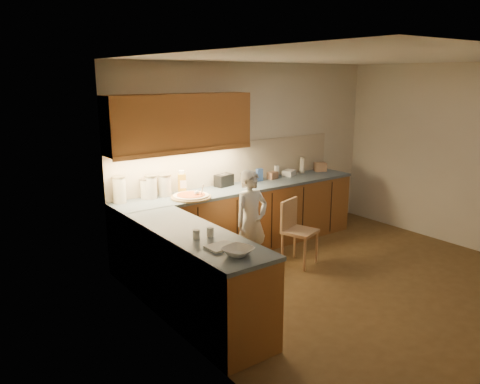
{
  "coord_description": "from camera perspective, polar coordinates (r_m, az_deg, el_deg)",
  "views": [
    {
      "loc": [
        -4.17,
        -3.38,
        2.42
      ],
      "look_at": [
        -0.8,
        1.2,
        1.0
      ],
      "focal_mm": 35.0,
      "sensor_mm": 36.0,
      "label": 1
    }
  ],
  "objects": [
    {
      "name": "blue_box",
      "position": [
        6.83,
        2.38,
        2.11
      ],
      "size": [
        0.1,
        0.08,
        0.18
      ],
      "primitive_type": "cube",
      "rotation": [
        0.0,
        0.0,
        -0.19
      ],
      "color": "#2E4A8A",
      "rests_on": "l_counter"
    },
    {
      "name": "mixing_bowl",
      "position": [
        4.04,
        -0.27,
        -7.24
      ],
      "size": [
        0.32,
        0.32,
        0.06
      ],
      "primitive_type": "imported",
      "rotation": [
        0.0,
        0.0,
        0.26
      ],
      "color": "white",
      "rests_on": "l_counter"
    },
    {
      "name": "toaster",
      "position": [
        6.5,
        -1.98,
        1.45
      ],
      "size": [
        0.29,
        0.2,
        0.17
      ],
      "rotation": [
        0.0,
        0.0,
        0.21
      ],
      "color": "black",
      "rests_on": "l_counter"
    },
    {
      "name": "canister_b",
      "position": [
        5.96,
        -11.4,
        0.45
      ],
      "size": [
        0.15,
        0.15,
        0.26
      ],
      "rotation": [
        0.0,
        0.0,
        0.1
      ],
      "color": "white",
      "rests_on": "l_counter"
    },
    {
      "name": "canister_a",
      "position": [
        5.81,
        -14.5,
        0.3
      ],
      "size": [
        0.16,
        0.16,
        0.33
      ],
      "rotation": [
        0.0,
        0.0,
        -0.13
      ],
      "color": "silver",
      "rests_on": "l_counter"
    },
    {
      "name": "pizza_on_board",
      "position": [
        5.91,
        -5.96,
        -0.52
      ],
      "size": [
        0.51,
        0.51,
        0.21
      ],
      "rotation": [
        0.0,
        0.0,
        0.2
      ],
      "color": "tan",
      "rests_on": "l_counter"
    },
    {
      "name": "canister_d",
      "position": [
        6.03,
        -9.16,
        0.84
      ],
      "size": [
        0.17,
        0.17,
        0.28
      ],
      "rotation": [
        0.0,
        0.0,
        -0.43
      ],
      "color": "silver",
      "rests_on": "l_counter"
    },
    {
      "name": "wooden_chair",
      "position": [
        6.15,
        6.79,
        -4.3
      ],
      "size": [
        0.48,
        0.48,
        0.86
      ],
      "rotation": [
        0.0,
        0.0,
        0.31
      ],
      "color": "tan",
      "rests_on": "ground"
    },
    {
      "name": "flat_pack",
      "position": [
        7.23,
        6.0,
        2.33
      ],
      "size": [
        0.26,
        0.22,
        0.09
      ],
      "primitive_type": "cube",
      "rotation": [
        0.0,
        0.0,
        0.41
      ],
      "color": "silver",
      "rests_on": "l_counter"
    },
    {
      "name": "steel_pot",
      "position": [
        6.71,
        0.81,
        1.72
      ],
      "size": [
        0.18,
        0.18,
        0.14
      ],
      "color": "#A4A4A9",
      "rests_on": "l_counter"
    },
    {
      "name": "oil_jug",
      "position": [
        6.12,
        -7.1,
        1.09
      ],
      "size": [
        0.13,
        0.11,
        0.31
      ],
      "rotation": [
        0.0,
        0.0,
        -0.44
      ],
      "color": "#B59124",
      "rests_on": "l_counter"
    },
    {
      "name": "spice_jar_b",
      "position": [
        4.5,
        -3.64,
        -4.87
      ],
      "size": [
        0.08,
        0.08,
        0.09
      ],
      "primitive_type": "cylinder",
      "rotation": [
        0.0,
        0.0,
        0.24
      ],
      "color": "white",
      "rests_on": "l_counter"
    },
    {
      "name": "white_bottle",
      "position": [
        7.15,
        4.48,
        2.56
      ],
      "size": [
        0.06,
        0.06,
        0.17
      ],
      "primitive_type": "cube",
      "rotation": [
        0.0,
        0.0,
        -0.16
      ],
      "color": "silver",
      "rests_on": "l_counter"
    },
    {
      "name": "card_box_b",
      "position": [
        7.65,
        9.75,
        3.03
      ],
      "size": [
        0.22,
        0.2,
        0.14
      ],
      "primitive_type": "cube",
      "rotation": [
        0.0,
        0.0,
        -0.4
      ],
      "color": "#9D7454",
      "rests_on": "l_counter"
    },
    {
      "name": "l_counter",
      "position": [
        5.98,
        -1.22,
        -5.1
      ],
      "size": [
        3.77,
        2.62,
        0.92
      ],
      "color": "#92592A",
      "rests_on": "ground"
    },
    {
      "name": "backsplash",
      "position": [
        6.68,
        -1.06,
        3.59
      ],
      "size": [
        3.75,
        0.02,
        0.58
      ],
      "primitive_type": "cube",
      "color": "#C4B498",
      "rests_on": "l_counter"
    },
    {
      "name": "spice_jar_a",
      "position": [
        4.44,
        -5.35,
        -5.17
      ],
      "size": [
        0.08,
        0.08,
        0.09
      ],
      "primitive_type": "cylinder",
      "rotation": [
        0.0,
        0.0,
        -0.3
      ],
      "color": "silver",
      "rests_on": "l_counter"
    },
    {
      "name": "dough_cloth",
      "position": [
        4.22,
        -2.35,
        -6.67
      ],
      "size": [
        0.26,
        0.21,
        0.02
      ],
      "primitive_type": "cube",
      "rotation": [
        0.0,
        0.0,
        0.04
      ],
      "color": "silver",
      "rests_on": "l_counter"
    },
    {
      "name": "canister_c",
      "position": [
        5.94,
        -10.81,
        0.63
      ],
      "size": [
        0.16,
        0.16,
        0.3
      ],
      "rotation": [
        0.0,
        0.0,
        -0.03
      ],
      "color": "silver",
      "rests_on": "l_counter"
    },
    {
      "name": "card_box_a",
      "position": [
        6.99,
        4.0,
        2.04
      ],
      "size": [
        0.16,
        0.13,
        0.11
      ],
      "primitive_type": "cube",
      "rotation": [
        0.0,
        0.0,
        0.14
      ],
      "color": "#9F7255",
      "rests_on": "l_counter"
    },
    {
      "name": "upper_cabinets",
      "position": [
        5.98,
        -7.31,
        8.43
      ],
      "size": [
        1.95,
        0.36,
        0.73
      ],
      "color": "#92592A",
      "rests_on": "ground"
    },
    {
      "name": "child",
      "position": [
        5.8,
        1.38,
        -3.69
      ],
      "size": [
        0.48,
        0.32,
        1.31
      ],
      "primitive_type": "imported",
      "rotation": [
        0.0,
        0.0,
        0.02
      ],
      "color": "silver",
      "rests_on": "ground"
    },
    {
      "name": "room",
      "position": [
        5.42,
        14.57,
        5.69
      ],
      "size": [
        4.54,
        4.5,
        2.62
      ],
      "color": "#50381B",
      "rests_on": "ground"
    },
    {
      "name": "tall_jar",
      "position": [
        7.42,
        7.59,
        3.27
      ],
      "size": [
        0.08,
        0.08,
        0.26
      ],
      "rotation": [
        0.0,
        0.0,
        -0.2
      ],
      "color": "beige",
      "rests_on": "l_counter"
    }
  ]
}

